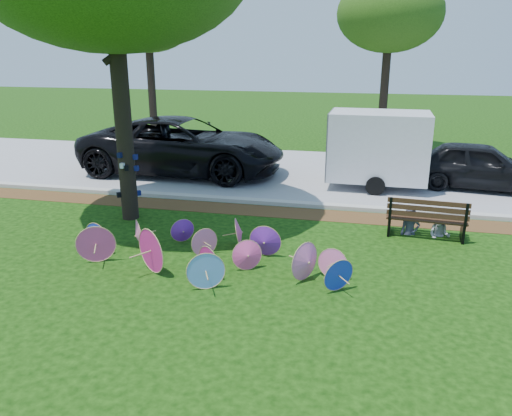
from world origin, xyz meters
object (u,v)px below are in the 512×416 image
at_px(person_left, 412,208).
at_px(person_right, 441,216).
at_px(park_bench, 426,217).
at_px(cargo_trailer, 378,146).
at_px(black_van, 183,146).
at_px(parasol_pile, 202,249).
at_px(dark_pickup, 479,166).

distance_m(person_left, person_right, 0.71).
xyz_separation_m(park_bench, person_right, (0.35, 0.05, 0.04)).
xyz_separation_m(cargo_trailer, park_bench, (1.17, -4.38, -0.89)).
bearing_deg(black_van, parasol_pile, -156.24).
bearing_deg(cargo_trailer, parasol_pile, -115.23).
relative_size(cargo_trailer, person_right, 2.89).
bearing_deg(parasol_pile, park_bench, 31.09).
bearing_deg(park_bench, dark_pickup, 71.61).
height_order(black_van, person_right, black_van).
relative_size(black_van, person_left, 5.46).
distance_m(parasol_pile, person_left, 5.32).
distance_m(parasol_pile, park_bench, 5.58).
height_order(black_van, person_left, black_van).
bearing_deg(person_left, person_right, -12.92).
distance_m(dark_pickup, park_bench, 5.37).
height_order(dark_pickup, cargo_trailer, cargo_trailer).
distance_m(parasol_pile, dark_pickup, 10.41).
bearing_deg(black_van, person_right, -118.96).
bearing_deg(person_right, person_left, -160.24).
height_order(park_bench, person_left, person_left).
distance_m(park_bench, person_left, 0.39).
xyz_separation_m(black_van, person_left, (7.72, -4.78, -0.35)).
bearing_deg(person_left, park_bench, -21.05).
xyz_separation_m(cargo_trailer, person_right, (1.52, -4.33, -0.85)).
distance_m(park_bench, person_right, 0.36).
bearing_deg(person_right, black_van, 170.14).
xyz_separation_m(cargo_trailer, person_left, (0.82, -4.33, -0.72)).
height_order(parasol_pile, park_bench, park_bench).
bearing_deg(black_van, park_bench, -120.27).
relative_size(cargo_trailer, park_bench, 1.63).
relative_size(parasol_pile, person_left, 4.52).
bearing_deg(person_right, parasol_pile, -130.49).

